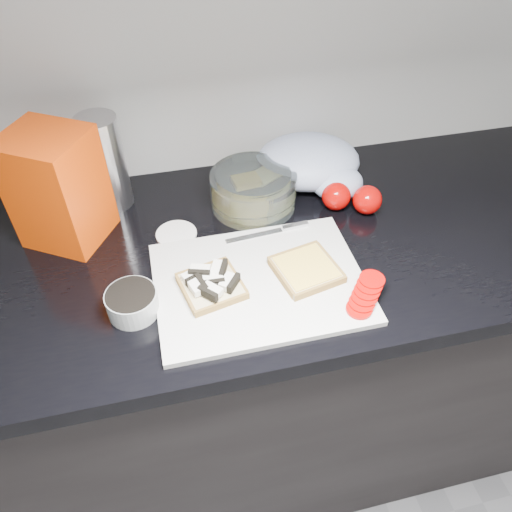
{
  "coord_description": "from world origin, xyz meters",
  "views": [
    {
      "loc": [
        -0.13,
        0.44,
        1.61
      ],
      "look_at": [
        0.03,
        1.1,
        0.95
      ],
      "focal_mm": 35.0,
      "sensor_mm": 36.0,
      "label": 1
    }
  ],
  "objects": [
    {
      "name": "whole_tomatoes",
      "position": [
        0.28,
        1.25,
        0.93
      ],
      "size": [
        0.13,
        0.09,
        0.07
      ],
      "rotation": [
        0.0,
        0.0,
        -0.12
      ],
      "color": "#AA0603",
      "rests_on": "countertop"
    },
    {
      "name": "bread_bag",
      "position": [
        -0.33,
        1.31,
        1.02
      ],
      "size": [
        0.2,
        0.2,
        0.24
      ],
      "primitive_type": "cube",
      "rotation": [
        0.0,
        0.0,
        -0.55
      ],
      "color": "#ED4A03",
      "rests_on": "countertop"
    },
    {
      "name": "knife",
      "position": [
        0.1,
        1.21,
        0.91
      ],
      "size": [
        0.18,
        0.03,
        0.01
      ],
      "rotation": [
        0.0,
        0.0,
        0.08
      ],
      "color": "silver",
      "rests_on": "cutting_board"
    },
    {
      "name": "tomato_slices",
      "position": [
        0.21,
        0.98,
        0.92
      ],
      "size": [
        0.1,
        0.11,
        0.02
      ],
      "rotation": [
        0.0,
        0.0,
        0.39
      ],
      "color": "#AA0603",
      "rests_on": "cutting_board"
    },
    {
      "name": "glass_bowl",
      "position": [
        0.07,
        1.32,
        0.94
      ],
      "size": [
        0.19,
        0.19,
        0.08
      ],
      "rotation": [
        0.0,
        0.0,
        0.12
      ],
      "color": "silver",
      "rests_on": "countertop"
    },
    {
      "name": "countertop",
      "position": [
        0.0,
        1.2,
        0.88
      ],
      "size": [
        3.5,
        0.64,
        0.04
      ],
      "primitive_type": "cube",
      "color": "black",
      "rests_on": "base_cabinet"
    },
    {
      "name": "cutting_board",
      "position": [
        0.03,
        1.07,
        0.91
      ],
      "size": [
        0.4,
        0.3,
        0.01
      ],
      "primitive_type": "cube",
      "color": "silver",
      "rests_on": "countertop"
    },
    {
      "name": "seed_tub",
      "position": [
        -0.21,
        1.06,
        0.93
      ],
      "size": [
        0.09,
        0.09,
        0.05
      ],
      "color": "#A5AAAA",
      "rests_on": "countertop"
    },
    {
      "name": "steel_canister",
      "position": [
        -0.24,
        1.4,
        1.01
      ],
      "size": [
        0.09,
        0.09,
        0.21
      ],
      "primitive_type": "cylinder",
      "color": "#AEAEB2",
      "rests_on": "countertop"
    },
    {
      "name": "bread_left",
      "position": [
        -0.07,
        1.08,
        0.92
      ],
      "size": [
        0.14,
        0.14,
        0.04
      ],
      "rotation": [
        0.0,
        0.0,
        0.22
      ],
      "color": "beige",
      "rests_on": "cutting_board"
    },
    {
      "name": "bread_right",
      "position": [
        0.12,
        1.07,
        0.92
      ],
      "size": [
        0.14,
        0.14,
        0.02
      ],
      "rotation": [
        0.0,
        0.0,
        0.21
      ],
      "color": "beige",
      "rests_on": "cutting_board"
    },
    {
      "name": "base_cabinet",
      "position": [
        0.0,
        1.2,
        0.43
      ],
      "size": [
        3.5,
        0.6,
        0.86
      ],
      "primitive_type": "cube",
      "color": "black",
      "rests_on": "ground"
    },
    {
      "name": "grocery_bag",
      "position": [
        0.23,
        1.37,
        0.95
      ],
      "size": [
        0.27,
        0.25,
        0.11
      ],
      "rotation": [
        0.0,
        0.0,
        -0.16
      ],
      "color": "silver",
      "rests_on": "countertop"
    },
    {
      "name": "tub_lid",
      "position": [
        -0.11,
        1.26,
        0.9
      ],
      "size": [
        0.09,
        0.09,
        0.01
      ],
      "primitive_type": "cylinder",
      "rotation": [
        0.0,
        0.0,
        0.0
      ],
      "color": "white",
      "rests_on": "countertop"
    }
  ]
}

